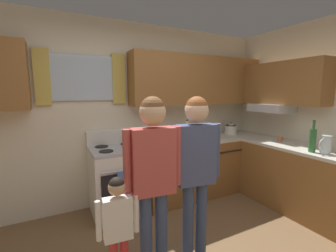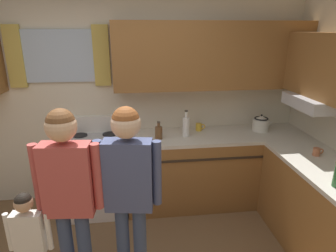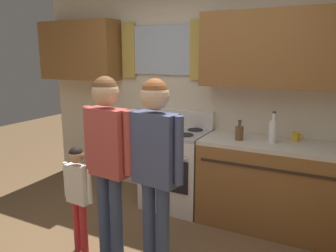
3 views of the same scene
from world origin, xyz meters
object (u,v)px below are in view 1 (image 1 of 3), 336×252
object	(u,v)px
bottle_squat_brown	(169,138)
mug_mustard_yellow	(191,134)
bottle_milk_white	(187,132)
adult_holding_child	(153,168)
small_child	(118,223)
bottle_wine_green	(313,140)
water_pitcher	(325,145)
adult_in_plaid	(196,161)
cup_terracotta	(280,139)
stovetop_kettle	(231,129)
stove_oven	(118,179)

from	to	relation	value
bottle_squat_brown	mug_mustard_yellow	bearing A→B (deg)	22.77
bottle_milk_white	adult_holding_child	world-z (taller)	adult_holding_child
adult_holding_child	small_child	size ratio (longest dim) A/B	1.61
bottle_wine_green	water_pitcher	size ratio (longest dim) A/B	1.79
adult_in_plaid	cup_terracotta	bearing A→B (deg)	14.92
bottle_wine_green	mug_mustard_yellow	xyz separation A→B (m)	(-0.79, 1.46, -0.11)
cup_terracotta	water_pitcher	bearing A→B (deg)	-102.76
adult_holding_child	stovetop_kettle	bearing A→B (deg)	32.37
water_pitcher	adult_in_plaid	size ratio (longest dim) A/B	0.14
bottle_milk_white	stovetop_kettle	world-z (taller)	bottle_milk_white
water_pitcher	stove_oven	bearing A→B (deg)	145.51
stove_oven	bottle_squat_brown	size ratio (longest dim) A/B	5.37
bottle_squat_brown	small_child	world-z (taller)	bottle_squat_brown
cup_terracotta	small_child	distance (m)	2.67
stove_oven	bottle_milk_white	world-z (taller)	bottle_milk_white
mug_mustard_yellow	bottle_wine_green	bearing A→B (deg)	-61.56
bottle_squat_brown	adult_holding_child	size ratio (longest dim) A/B	0.13
bottle_squat_brown	small_child	bearing A→B (deg)	-132.13
mug_mustard_yellow	bottle_milk_white	bearing A→B (deg)	-138.45
stove_oven	bottle_squat_brown	distance (m)	0.90
stove_oven	adult_in_plaid	bearing A→B (deg)	-71.59
adult_holding_child	small_child	world-z (taller)	adult_holding_child
bottle_squat_brown	mug_mustard_yellow	world-z (taller)	bottle_squat_brown
adult_holding_child	water_pitcher	bearing A→B (deg)	-5.35
small_child	bottle_milk_white	bearing A→B (deg)	41.43
stovetop_kettle	water_pitcher	distance (m)	1.49
adult_in_plaid	stove_oven	bearing A→B (deg)	108.41
bottle_squat_brown	bottle_milk_white	world-z (taller)	bottle_milk_white
stove_oven	water_pitcher	bearing A→B (deg)	-34.49
stovetop_kettle	adult_holding_child	size ratio (longest dim) A/B	0.17
stovetop_kettle	mug_mustard_yellow	bearing A→B (deg)	173.15
stovetop_kettle	adult_holding_child	xyz separation A→B (m)	(-2.04, -1.29, 0.01)
bottle_squat_brown	adult_holding_child	bearing A→B (deg)	-123.34
bottle_squat_brown	adult_in_plaid	bearing A→B (deg)	-106.14
bottle_wine_green	stovetop_kettle	bearing A→B (deg)	91.44
small_child	stovetop_kettle	bearing A→B (deg)	29.33
mug_mustard_yellow	small_child	size ratio (longest dim) A/B	0.12
cup_terracotta	water_pitcher	xyz separation A→B (m)	(-0.16, -0.71, 0.07)
stovetop_kettle	bottle_wine_green	bearing A→B (deg)	-88.56
bottle_squat_brown	mug_mustard_yellow	xyz separation A→B (m)	(0.52, 0.22, -0.03)
bottle_squat_brown	small_child	distance (m)	1.65
water_pitcher	adult_holding_child	size ratio (longest dim) A/B	0.14
cup_terracotta	adult_holding_child	bearing A→B (deg)	-167.44
cup_terracotta	adult_in_plaid	xyz separation A→B (m)	(-1.84, -0.49, 0.06)
mug_mustard_yellow	small_child	distance (m)	2.16
stovetop_kettle	adult_in_plaid	bearing A→B (deg)	-141.52
cup_terracotta	adult_holding_child	size ratio (longest dim) A/B	0.07
adult_holding_child	bottle_squat_brown	bearing A→B (deg)	56.66
stovetop_kettle	adult_in_plaid	size ratio (longest dim) A/B	0.17
cup_terracotta	stove_oven	bearing A→B (deg)	162.02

